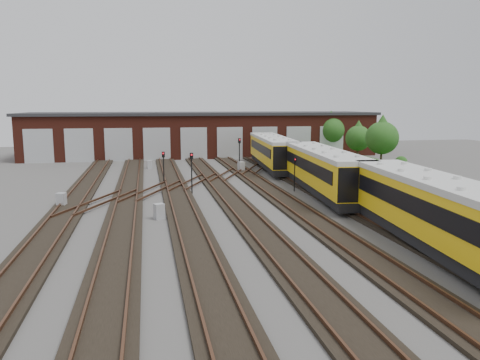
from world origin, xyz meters
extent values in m
plane|color=#474542|center=(0.00, 0.00, 0.00)|extent=(120.00, 120.00, 0.00)
cube|color=black|center=(-14.00, 0.00, 0.09)|extent=(2.40, 70.00, 0.18)
cube|color=#513120|center=(-14.72, 0.00, 0.26)|extent=(0.10, 70.00, 0.15)
cube|color=#513120|center=(-13.28, 0.00, 0.26)|extent=(0.10, 70.00, 0.15)
cube|color=black|center=(-10.00, 0.00, 0.09)|extent=(2.40, 70.00, 0.18)
cube|color=#513120|center=(-10.72, 0.00, 0.26)|extent=(0.10, 70.00, 0.15)
cube|color=#513120|center=(-9.28, 0.00, 0.26)|extent=(0.10, 70.00, 0.15)
cube|color=black|center=(-6.00, 0.00, 0.09)|extent=(2.40, 70.00, 0.18)
cube|color=#513120|center=(-6.72, 0.00, 0.26)|extent=(0.10, 70.00, 0.15)
cube|color=#513120|center=(-5.28, 0.00, 0.26)|extent=(0.10, 70.00, 0.15)
cube|color=black|center=(-2.00, 0.00, 0.09)|extent=(2.40, 70.00, 0.18)
cube|color=#513120|center=(-2.72, 0.00, 0.26)|extent=(0.10, 70.00, 0.15)
cube|color=#513120|center=(-1.28, 0.00, 0.26)|extent=(0.10, 70.00, 0.15)
cube|color=black|center=(2.00, 0.00, 0.09)|extent=(2.40, 70.00, 0.18)
cube|color=#513120|center=(1.28, 0.00, 0.26)|extent=(0.10, 70.00, 0.15)
cube|color=#513120|center=(2.72, 0.00, 0.26)|extent=(0.10, 70.00, 0.15)
cube|color=black|center=(6.00, 0.00, 0.09)|extent=(2.40, 70.00, 0.18)
cube|color=#513120|center=(5.28, 0.00, 0.26)|extent=(0.10, 70.00, 0.15)
cube|color=#513120|center=(6.72, 0.00, 0.26)|extent=(0.10, 70.00, 0.15)
cube|color=black|center=(10.00, 0.00, 0.09)|extent=(2.40, 70.00, 0.18)
cube|color=#513120|center=(9.28, 0.00, 0.26)|extent=(0.10, 70.00, 0.15)
cube|color=#513120|center=(10.72, 0.00, 0.26)|extent=(0.10, 70.00, 0.15)
cube|color=black|center=(14.00, 0.00, 0.09)|extent=(2.40, 70.00, 0.18)
cube|color=#513120|center=(13.28, 0.00, 0.26)|extent=(0.10, 70.00, 0.15)
cube|color=#513120|center=(14.72, 0.00, 0.26)|extent=(0.10, 70.00, 0.15)
cube|color=#513120|center=(-8.00, 10.00, 0.26)|extent=(5.40, 9.62, 0.15)
cube|color=#513120|center=(-4.00, 14.00, 0.26)|extent=(5.40, 9.62, 0.15)
cube|color=#513120|center=(0.00, 18.00, 0.26)|extent=(5.40, 9.62, 0.15)
cube|color=#513120|center=(-12.00, 6.00, 0.26)|extent=(5.40, 9.62, 0.15)
cube|color=#513120|center=(4.00, 22.00, 0.26)|extent=(5.40, 9.62, 0.15)
cube|color=#551F15|center=(0.00, 40.00, 3.00)|extent=(50.00, 12.00, 6.00)
cube|color=#28282B|center=(0.00, 40.00, 6.15)|extent=(51.00, 12.50, 0.40)
cube|color=#B0B3B6|center=(-22.00, 33.98, 2.20)|extent=(3.60, 0.12, 4.40)
cube|color=#B0B3B6|center=(-17.00, 33.98, 2.20)|extent=(3.60, 0.12, 4.40)
cube|color=#B0B3B6|center=(-12.00, 33.98, 2.20)|extent=(3.60, 0.12, 4.40)
cube|color=#B0B3B6|center=(-7.00, 33.98, 2.20)|extent=(3.60, 0.12, 4.40)
cube|color=#B0B3B6|center=(-2.00, 33.98, 2.20)|extent=(3.60, 0.12, 4.40)
cube|color=#B0B3B6|center=(3.00, 33.98, 2.20)|extent=(3.60, 0.12, 4.40)
cube|color=#B0B3B6|center=(8.00, 33.98, 2.20)|extent=(3.60, 0.12, 4.40)
cube|color=#B0B3B6|center=(13.00, 33.98, 2.20)|extent=(3.60, 0.12, 4.40)
cube|color=#B0B3B6|center=(18.00, 33.98, 2.20)|extent=(3.60, 0.12, 4.40)
cube|color=#274A18|center=(19.00, 10.00, 0.03)|extent=(8.00, 55.00, 0.05)
cube|color=black|center=(6.00, -9.45, 0.66)|extent=(4.08, 16.91, 0.67)
cube|color=yellow|center=(6.00, -9.45, 2.23)|extent=(4.42, 16.94, 2.46)
cube|color=silver|center=(6.00, -9.45, 3.62)|extent=(4.53, 16.95, 0.33)
cube|color=black|center=(4.53, -9.31, 2.51)|extent=(1.41, 14.68, 0.95)
cube|color=black|center=(7.47, -9.58, 2.51)|extent=(1.41, 14.68, 0.95)
cube|color=black|center=(6.00, 6.55, 0.66)|extent=(4.08, 16.91, 0.67)
cube|color=yellow|center=(6.00, 6.55, 2.23)|extent=(4.42, 16.94, 2.46)
cube|color=silver|center=(6.00, 6.55, 3.62)|extent=(4.53, 16.95, 0.33)
cube|color=black|center=(4.53, 6.69, 2.51)|extent=(1.41, 14.68, 0.95)
cube|color=black|center=(7.47, 6.42, 2.51)|extent=(1.41, 14.68, 0.95)
cube|color=black|center=(6.00, 22.55, 0.66)|extent=(4.08, 16.91, 0.67)
cube|color=yellow|center=(6.00, 22.55, 2.23)|extent=(4.42, 16.94, 2.46)
cube|color=silver|center=(6.00, 22.55, 3.62)|extent=(4.53, 16.95, 0.33)
cube|color=black|center=(4.53, 22.69, 2.51)|extent=(1.41, 14.68, 0.95)
cube|color=black|center=(7.47, 22.42, 2.51)|extent=(1.41, 14.68, 0.95)
cylinder|color=black|center=(-4.72, 9.08, 1.47)|extent=(0.11, 0.11, 2.94)
cube|color=black|center=(-4.72, 9.08, 3.21)|extent=(0.28, 0.18, 0.54)
sphere|color=red|center=(-4.72, 8.97, 3.31)|extent=(0.13, 0.13, 0.13)
cylinder|color=black|center=(-6.84, 14.85, 1.26)|extent=(0.11, 0.11, 2.51)
cube|color=black|center=(-6.84, 14.85, 2.78)|extent=(0.29, 0.20, 0.54)
sphere|color=red|center=(-6.84, 14.74, 2.89)|extent=(0.13, 0.13, 0.13)
cylinder|color=black|center=(2.11, 22.69, 1.55)|extent=(0.11, 0.11, 3.10)
cube|color=black|center=(2.11, 22.69, 3.38)|extent=(0.31, 0.22, 0.56)
sphere|color=red|center=(2.11, 22.58, 3.49)|extent=(0.14, 0.14, 0.14)
cylinder|color=black|center=(4.12, 8.36, 1.25)|extent=(0.09, 0.09, 2.50)
cube|color=black|center=(4.12, 8.36, 2.72)|extent=(0.23, 0.15, 0.44)
sphere|color=red|center=(4.12, 8.27, 2.81)|extent=(0.11, 0.11, 0.11)
cube|color=#A1A3A6|center=(-14.67, 5.70, 0.53)|extent=(0.75, 0.68, 1.05)
cube|color=#A1A3A6|center=(-8.09, 25.81, 0.48)|extent=(0.65, 0.57, 0.97)
cube|color=#A1A3A6|center=(-7.71, 0.53, 0.52)|extent=(0.77, 0.72, 1.03)
cube|color=#A1A3A6|center=(2.02, 21.18, 0.56)|extent=(0.84, 0.78, 1.12)
cube|color=#A1A3A6|center=(9.36, 8.09, 0.52)|extent=(0.76, 0.69, 1.03)
cylinder|color=#352618|center=(18.26, 35.00, 1.03)|extent=(0.25, 0.25, 2.06)
sphere|color=#1C4513|center=(18.26, 35.00, 3.78)|extent=(4.01, 4.01, 4.01)
cone|color=#1C4513|center=(18.26, 35.00, 5.21)|extent=(3.44, 3.44, 2.86)
cylinder|color=#352618|center=(18.85, 27.06, 0.85)|extent=(0.26, 0.26, 1.70)
sphere|color=#1C4513|center=(18.85, 27.06, 3.12)|extent=(3.31, 3.31, 3.31)
cone|color=#1C4513|center=(18.85, 27.06, 4.31)|extent=(2.84, 2.84, 2.37)
cylinder|color=#352618|center=(18.69, 20.45, 0.99)|extent=(0.24, 0.24, 1.97)
sphere|color=#1C4513|center=(18.69, 20.45, 3.62)|extent=(3.84, 3.84, 3.84)
cone|color=#1C4513|center=(18.69, 20.45, 4.99)|extent=(3.29, 3.29, 2.74)
sphere|color=#1C4513|center=(16.95, 18.48, 0.75)|extent=(1.51, 1.51, 1.51)
sphere|color=#1C4513|center=(21.92, 21.48, 0.76)|extent=(1.52, 1.52, 1.52)
camera|label=1|loc=(-8.40, -29.95, 7.46)|focal=35.00mm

